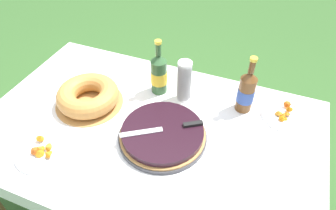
% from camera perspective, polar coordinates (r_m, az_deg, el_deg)
% --- Properties ---
extents(ground_plane, '(16.00, 16.00, 0.00)m').
position_cam_1_polar(ground_plane, '(2.03, -2.90, -18.70)').
color(ground_plane, '#335B28').
extents(garden_table, '(1.59, 1.01, 0.74)m').
position_cam_1_polar(garden_table, '(1.48, -3.80, -6.23)').
color(garden_table, brown).
rests_on(garden_table, ground_plane).
extents(tablecloth, '(1.60, 1.02, 0.10)m').
position_cam_1_polar(tablecloth, '(1.44, -3.90, -4.74)').
color(tablecloth, white).
rests_on(tablecloth, garden_table).
extents(berry_tart, '(0.40, 0.40, 0.06)m').
position_cam_1_polar(berry_tart, '(1.36, -1.04, -5.56)').
color(berry_tart, '#38383D').
rests_on(berry_tart, tablecloth).
extents(serving_knife, '(0.33, 0.23, 0.01)m').
position_cam_1_polar(serving_knife, '(1.33, 0.18, -4.37)').
color(serving_knife, silver).
rests_on(serving_knife, berry_tart).
extents(bundt_cake, '(0.34, 0.34, 0.10)m').
position_cam_1_polar(bundt_cake, '(1.56, -14.97, 1.70)').
color(bundt_cake, '#B78447').
rests_on(bundt_cake, tablecloth).
extents(cup_stack, '(0.07, 0.07, 0.23)m').
position_cam_1_polar(cup_stack, '(1.50, 3.12, 4.54)').
color(cup_stack, white).
rests_on(cup_stack, tablecloth).
extents(cider_bottle_green, '(0.09, 0.09, 0.31)m').
position_cam_1_polar(cider_bottle_green, '(1.55, -1.74, 5.99)').
color(cider_bottle_green, '#2D562D').
rests_on(cider_bottle_green, tablecloth).
extents(cider_bottle_amber, '(0.08, 0.08, 0.31)m').
position_cam_1_polar(cider_bottle_amber, '(1.49, 14.70, 2.53)').
color(cider_bottle_amber, brown).
rests_on(cider_bottle_amber, tablecloth).
extents(snack_plate_near, '(0.24, 0.24, 0.06)m').
position_cam_1_polar(snack_plate_near, '(1.43, -22.82, -8.00)').
color(snack_plate_near, white).
rests_on(snack_plate_near, tablecloth).
extents(snack_plate_left, '(0.21, 0.21, 0.06)m').
position_cam_1_polar(snack_plate_left, '(1.57, 21.09, -1.76)').
color(snack_plate_left, white).
rests_on(snack_plate_left, tablecloth).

